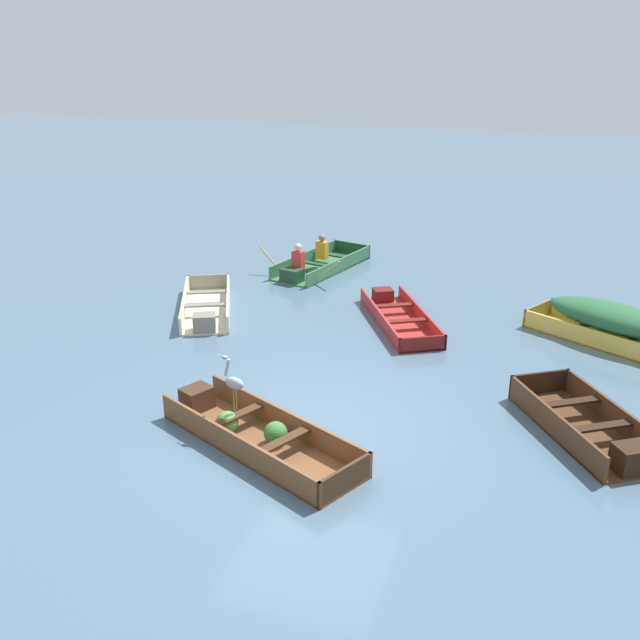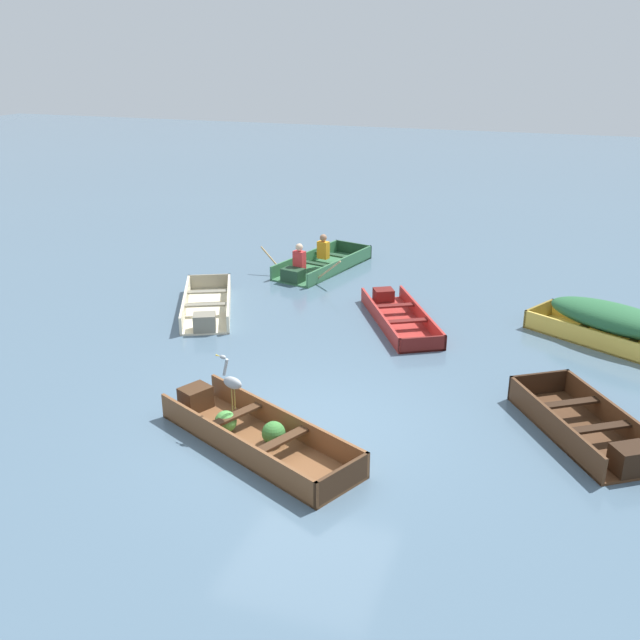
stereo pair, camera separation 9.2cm
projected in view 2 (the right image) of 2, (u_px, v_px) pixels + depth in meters
ground_plane at (309, 429)px, 10.72m from camera, size 80.00×80.00×0.00m
dinghy_wooden_brown_foreground at (251, 432)px, 10.34m from camera, size 3.48×2.36×0.40m
skiff_cream_near_moored at (207, 307)px, 15.28m from camera, size 2.10×2.96×0.38m
skiff_red_mid_moored at (398, 317)px, 14.83m from camera, size 2.31×3.08×0.31m
skiff_dark_varnish_far_moored at (588, 429)px, 10.42m from camera, size 2.30×2.71×0.41m
skiff_yellow_outer_moored at (617, 323)px, 13.56m from camera, size 3.40×2.49×0.78m
rowboat_green_with_crew at (319, 264)px, 18.07m from camera, size 2.32×3.22×0.92m
heron_on_dinghy at (232, 381)px, 10.30m from camera, size 0.46×0.21×0.84m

